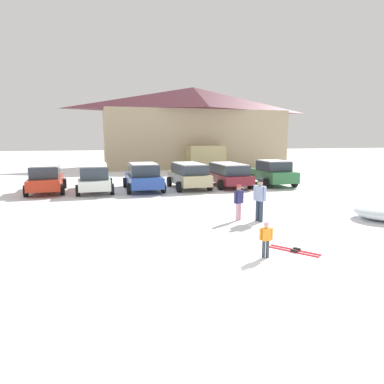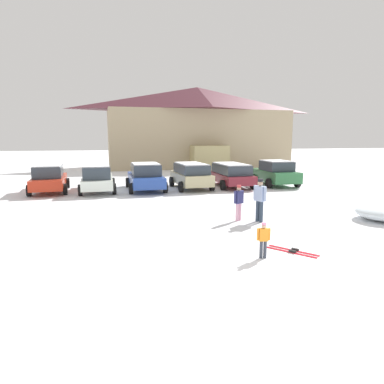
% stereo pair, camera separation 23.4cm
% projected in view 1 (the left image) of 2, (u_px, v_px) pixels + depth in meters
% --- Properties ---
extents(ground, '(160.00, 160.00, 0.00)m').
position_uv_depth(ground, '(316.00, 285.00, 7.61)').
color(ground, white).
extents(ski_lodge, '(20.06, 10.07, 8.57)m').
position_uv_depth(ski_lodge, '(193.00, 127.00, 37.66)').
color(ski_lodge, tan).
rests_on(ski_lodge, ground).
extents(parked_red_sedan, '(2.38, 4.60, 1.63)m').
position_uv_depth(parked_red_sedan, '(46.00, 179.00, 20.13)').
color(parked_red_sedan, red).
rests_on(parked_red_sedan, ground).
extents(parked_white_suv, '(2.18, 4.60, 1.64)m').
position_uv_depth(parked_white_suv, '(95.00, 177.00, 20.36)').
color(parked_white_suv, silver).
rests_on(parked_white_suv, ground).
extents(parked_blue_hatchback, '(2.34, 4.57, 1.68)m').
position_uv_depth(parked_blue_hatchback, '(143.00, 177.00, 20.93)').
color(parked_blue_hatchback, '#2748A2').
rests_on(parked_blue_hatchback, ground).
extents(parked_beige_suv, '(2.37, 4.15, 1.62)m').
position_uv_depth(parked_beige_suv, '(189.00, 175.00, 21.61)').
color(parked_beige_suv, tan).
rests_on(parked_beige_suv, ground).
extents(parked_maroon_van, '(2.32, 4.44, 1.54)m').
position_uv_depth(parked_maroon_van, '(228.00, 174.00, 22.51)').
color(parked_maroon_van, maroon).
rests_on(parked_maroon_van, ground).
extents(parked_green_coupe, '(2.23, 4.11, 1.69)m').
position_uv_depth(parked_green_coupe, '(272.00, 173.00, 23.19)').
color(parked_green_coupe, '#2F7140').
rests_on(parked_green_coupe, ground).
extents(skier_child_in_orange_jacket, '(0.36, 0.18, 0.99)m').
position_uv_depth(skier_child_in_orange_jacket, '(266.00, 238.00, 9.22)').
color(skier_child_in_orange_jacket, '#363C49').
rests_on(skier_child_in_orange_jacket, ground).
extents(skier_adult_in_blue_parka, '(0.38, 0.58, 1.67)m').
position_uv_depth(skier_adult_in_blue_parka, '(260.00, 198.00, 13.14)').
color(skier_adult_in_blue_parka, '#2F3E50').
rests_on(skier_adult_in_blue_parka, ground).
extents(skier_teen_in_navy_coat, '(0.47, 0.34, 1.41)m').
position_uv_depth(skier_teen_in_navy_coat, '(239.00, 200.00, 13.35)').
color(skier_teen_in_navy_coat, '#ECAAC3').
rests_on(skier_teen_in_navy_coat, ground).
extents(pair_of_skis, '(1.17, 1.35, 0.08)m').
position_uv_depth(pair_of_skis, '(294.00, 250.00, 9.83)').
color(pair_of_skis, red).
rests_on(pair_of_skis, ground).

